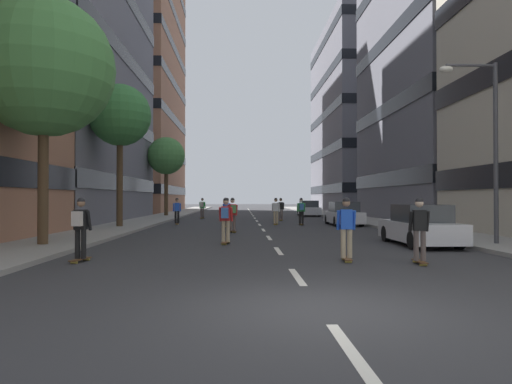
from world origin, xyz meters
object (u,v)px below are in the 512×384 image
Objects in this scene: streetlamp_right at (486,132)px; skater_5 at (80,225)px; parked_car_near at (344,214)px; skater_1 at (227,210)px; parked_car_far at (309,209)px; skater_8 at (233,213)px; street_tree_mid at (166,156)px; skater_4 at (281,208)px; skater_2 at (202,207)px; skater_10 at (419,227)px; skater_9 at (226,218)px; skater_6 at (177,210)px; parked_car_mid at (420,227)px; street_tree_near at (120,116)px; street_tree_far at (44,67)px; skater_7 at (346,226)px; skater_3 at (276,210)px; skater_0 at (301,210)px.

skater_5 is (-13.22, -3.40, -3.12)m from streetlamp_right.
parked_car_near is 2.47× the size of skater_1.
skater_8 reaches higher than parked_car_far.
skater_4 is at bearing -37.17° from street_tree_mid.
skater_1 reaches higher than parked_car_near.
skater_2 is at bearing 87.62° from skater_5.
skater_1 is 1.00× the size of skater_10.
street_tree_mid reaches higher than parked_car_near.
skater_9 is (-7.26, -27.17, 0.32)m from parked_car_far.
street_tree_mid is 33.76m from skater_10.
skater_1 and skater_2 have the same top height.
skater_6 is 1.00× the size of skater_9.
skater_2 reaches higher than parked_car_mid.
skater_6 is at bearing -128.25° from parked_car_far.
skater_4 reaches higher than parked_car_near.
skater_9 is (3.68, -13.30, 0.03)m from skater_6.
street_tree_near reaches higher than parked_car_far.
parked_car_far is 31.89m from street_tree_far.
skater_7 is (9.93, -30.65, -4.72)m from street_tree_mid.
skater_6 is (-6.57, 0.72, 0.00)m from skater_3.
streetlamp_right is at bearing -62.71° from skater_2.
skater_7 is at bearing -96.67° from parked_car_far.
skater_1 is at bearing 61.13° from street_tree_far.
street_tree_mid reaches higher than skater_10.
skater_8 is (2.89, -16.17, 0.00)m from skater_2.
street_tree_far is at bearing -90.00° from street_tree_near.
skater_8 is at bearing -79.87° from skater_2.
parked_car_far is 0.50× the size of street_tree_far.
skater_8 is (-2.73, -6.65, 0.03)m from skater_3.
street_tree_near reaches higher than skater_10.
skater_8 is (4.01, 10.69, 0.00)m from skater_5.
skater_4 and skater_10 have the same top height.
parked_car_mid is 13.13m from skater_0.
skater_9 reaches higher than parked_car_near.
street_tree_mid is at bearing 102.34° from skater_6.
skater_2 is at bearing -153.05° from parked_car_far.
skater_4 is (0.82, 5.56, 0.00)m from skater_3.
street_tree_far reaches higher than skater_5.
skater_8 is (6.58, -19.89, -4.69)m from street_tree_mid.
parked_car_near is at bearing -90.00° from parked_car_far.
street_tree_mid is at bearing 110.57° from skater_10.
skater_4 is (-5.67, 19.50, -3.15)m from streetlamp_right.
streetlamp_right is 3.65× the size of skater_2.
skater_7 is at bearing -90.49° from skater_4.
skater_2 is at bearing 101.75° from skater_1.
street_tree_near is 14.49m from skater_2.
skater_1 is 1.00× the size of skater_4.
street_tree_mid is (-13.67, -1.35, 5.00)m from parked_car_far.
street_tree_far is 13.89m from skater_1.
skater_6 is (-8.21, 1.11, -0.03)m from skater_0.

